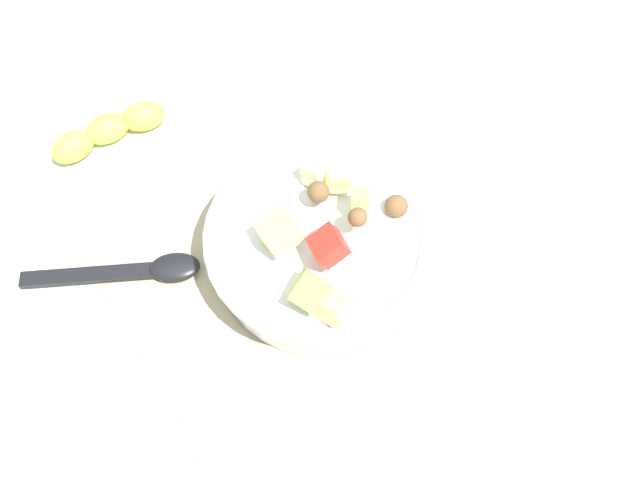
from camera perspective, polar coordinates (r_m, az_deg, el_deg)
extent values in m
plane|color=silver|center=(0.74, -0.23, -2.76)|extent=(2.40, 2.40, 0.00)
cube|color=tan|center=(0.73, -0.23, -2.66)|extent=(0.42, 0.34, 0.01)
cylinder|color=white|center=(0.71, 0.00, -0.66)|extent=(0.23, 0.23, 0.06)
torus|color=white|center=(0.69, 0.00, 0.45)|extent=(0.25, 0.25, 0.02)
cube|color=red|center=(0.65, 0.91, -0.38)|extent=(0.04, 0.04, 0.04)
cube|color=#8CB74C|center=(0.63, -1.00, -4.48)|extent=(0.05, 0.05, 0.04)
cube|color=#A3CC6B|center=(0.68, 3.48, 3.33)|extent=(0.03, 0.03, 0.03)
cube|color=#E5D684|center=(0.70, 1.44, 5.38)|extent=(0.04, 0.04, 0.03)
cube|color=beige|center=(0.71, -0.13, 5.95)|extent=(0.04, 0.04, 0.04)
cube|color=#E5D684|center=(0.66, -3.57, 0.69)|extent=(0.04, 0.04, 0.04)
sphere|color=brown|center=(0.66, 3.30, 1.97)|extent=(0.03, 0.03, 0.03)
sphere|color=brown|center=(0.70, 6.65, 2.94)|extent=(0.03, 0.04, 0.04)
cube|color=#E5D684|center=(0.64, 1.25, -5.91)|extent=(0.04, 0.04, 0.04)
sphere|color=brown|center=(0.69, -0.13, 4.20)|extent=(0.04, 0.03, 0.03)
ellipsoid|color=black|center=(0.74, -12.53, -2.33)|extent=(0.07, 0.06, 0.01)
cube|color=black|center=(0.77, -19.38, -2.90)|extent=(0.14, 0.09, 0.01)
ellipsoid|color=yellow|center=(0.86, -15.10, 10.35)|extent=(0.06, 0.05, 0.04)
ellipsoid|color=yellow|center=(0.86, -18.01, 9.19)|extent=(0.06, 0.04, 0.04)
ellipsoid|color=yellow|center=(0.86, -20.69, 7.61)|extent=(0.06, 0.04, 0.04)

